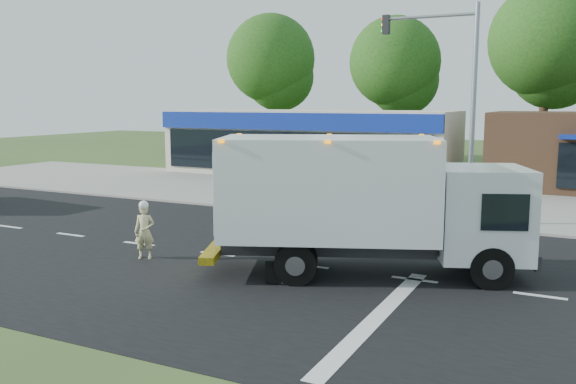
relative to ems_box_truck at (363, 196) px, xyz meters
name	(u,v)px	position (x,y,z in m)	size (l,w,h in m)	color
ground	(309,266)	(-1.59, 0.09, -2.11)	(120.00, 120.00, 0.00)	#385123
road_asphalt	(309,266)	(-1.59, 0.09, -2.10)	(60.00, 14.00, 0.02)	black
sidewalk	(394,215)	(-1.59, 8.29, -2.05)	(60.00, 2.40, 0.12)	gray
parking_apron	(428,196)	(-1.59, 14.09, -2.10)	(60.00, 9.00, 0.02)	gray
lane_markings	(335,285)	(-0.23, -1.26, -2.09)	(55.20, 7.00, 0.01)	silver
ems_box_truck	(363,196)	(0.00, 0.00, 0.00)	(8.60, 5.41, 3.66)	black
emergency_worker	(144,230)	(-6.21, -1.26, -1.26)	(0.69, 0.59, 1.72)	#C3BA82
retail_strip_mall	(309,142)	(-10.59, 20.02, -0.10)	(18.00, 6.20, 4.00)	beige
traffic_signal_pole	(456,91)	(0.77, 7.69, 2.81)	(3.51, 0.25, 8.00)	gray
background_trees	(469,59)	(-2.43, 28.26, 5.27)	(36.77, 7.39, 12.10)	#332114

